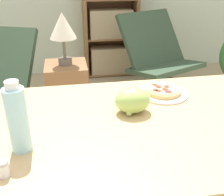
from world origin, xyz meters
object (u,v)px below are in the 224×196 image
Objects in this scene: drink_bottle at (18,119)px; side_table at (68,99)px; bookshelf at (110,22)px; lounge_chair_far at (159,71)px; table_lamp at (63,28)px; pizza_on_plate at (163,92)px; salt_shaker at (4,169)px; grape_bunch at (133,100)px.

drink_bottle is 0.43× the size of side_table.
side_table is (-0.59, -1.33, -0.38)m from bookshelf.
table_lamp is (-1.01, -0.59, 0.63)m from lounge_chair_far.
pizza_on_plate is 0.40× the size of side_table.
salt_shaker is at bearing -105.39° from drink_bottle.
lounge_chair_far is 1.33m from table_lamp.
drink_bottle is at bearing -151.35° from pizza_on_plate.
salt_shaker is at bearing -144.36° from pizza_on_plate.
bookshelf is at bearing 74.11° from salt_shaker.
bookshelf is (0.80, 2.80, -0.11)m from salt_shaker.
table_lamp is (0.17, 1.33, 0.02)m from drink_bottle.
grape_bunch is 0.25× the size of side_table.
pizza_on_plate is 0.25m from grape_bunch.
grape_bunch is at bearing 34.70° from salt_shaker.
drink_bottle is at bearing -145.06° from lounge_chair_far.
grape_bunch is 0.38× the size of table_lamp.
table_lamp is at bearing 104.30° from grape_bunch.
grape_bunch reaches higher than salt_shaker.
table_lamp is at bearing 180.00° from side_table.
side_table is at bearing 116.40° from pizza_on_plate.
lounge_chair_far reaches higher than pizza_on_plate.
pizza_on_plate is at bearing -63.60° from table_lamp.
pizza_on_plate is 1.73m from lounge_chair_far.
grape_bunch is 2.79× the size of salt_shaker.
grape_bunch is at bearing -75.70° from table_lamp.
drink_bottle reaches higher than lounge_chair_far.
lounge_chair_far is 1.55× the size of side_table.
table_lamp is at bearing 116.40° from pizza_on_plate.
pizza_on_plate is at bearing 37.91° from grape_bunch.
pizza_on_plate is 2.31m from bookshelf.
lounge_chair_far is 0.94m from bookshelf.
pizza_on_plate is 1.18m from side_table.
lounge_chair_far is (0.53, 1.56, -0.50)m from pizza_on_plate.
grape_bunch is 0.50m from drink_bottle.
drink_bottle is at bearing -97.25° from side_table.
drink_bottle is 0.65× the size of table_lamp.
drink_bottle is 0.18× the size of bookshelf.
grape_bunch is at bearing 24.06° from drink_bottle.
bookshelf reaches higher than drink_bottle.
bookshelf is at bearing 82.98° from grape_bunch.
grape_bunch reaches higher than side_table.
salt_shaker is 2.91m from bookshelf.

